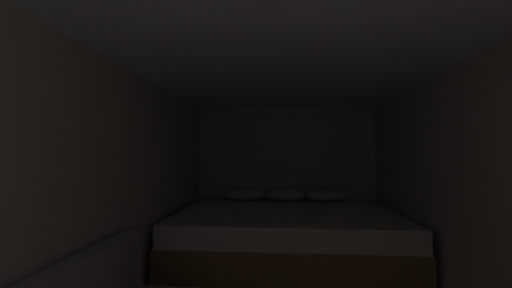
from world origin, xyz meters
TOP-DOWN VIEW (x-y plane):
  - wall_back at (0.00, 4.45)m, footprint 2.71×0.05m
  - wall_left at (-1.33, 1.90)m, footprint 0.05×5.04m
  - wall_right at (1.33, 1.90)m, footprint 0.05×5.04m
  - ceiling_slab at (0.00, 1.90)m, footprint 2.71×5.04m
  - bed at (0.00, 3.43)m, footprint 2.49×1.92m

SIDE VIEW (x-z plane):
  - bed at x=0.00m, z-range -0.08..0.79m
  - wall_back at x=0.00m, z-range 0.00..2.05m
  - wall_left at x=-1.33m, z-range 0.00..2.05m
  - wall_right at x=1.33m, z-range 0.00..2.05m
  - ceiling_slab at x=0.00m, z-range 2.05..2.10m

